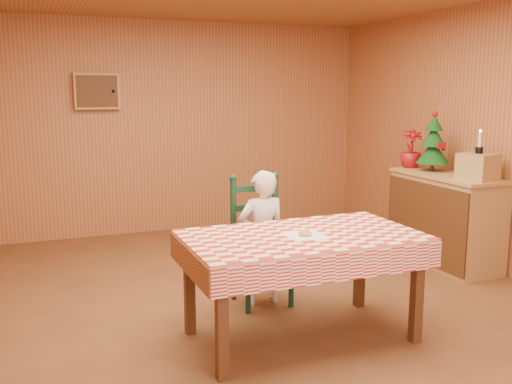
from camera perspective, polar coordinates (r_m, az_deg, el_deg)
ground at (r=4.70m, az=0.93°, el=-11.88°), size 6.00×6.00×0.00m
cabin_walls at (r=4.85m, az=-1.52°, el=10.89°), size 5.10×6.05×2.65m
dining_table at (r=4.04m, az=4.60°, el=-5.35°), size 1.66×0.96×0.77m
ladder_chair at (r=4.78m, az=0.34°, el=-5.14°), size 0.44×0.40×1.08m
seated_child at (r=4.71m, az=0.60°, el=-4.62°), size 0.41×0.27×1.12m
napkin at (r=3.97m, az=4.94°, el=-4.36°), size 0.26×0.26×0.00m
donut at (r=3.97m, az=4.94°, el=-4.11°), size 0.12×0.12×0.03m
shelf_unit at (r=6.13m, az=18.36°, el=-2.58°), size 0.54×1.24×0.93m
crate at (r=5.74m, az=21.32°, el=2.38°), size 0.36×0.36×0.25m
christmas_tree at (r=6.21m, az=17.32°, el=4.60°), size 0.34×0.34×0.62m
flower_arrangement at (r=6.42m, az=15.25°, el=4.19°), size 0.30×0.30×0.41m
candle_set at (r=5.72m, az=21.44°, el=4.26°), size 0.07×0.07×0.22m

